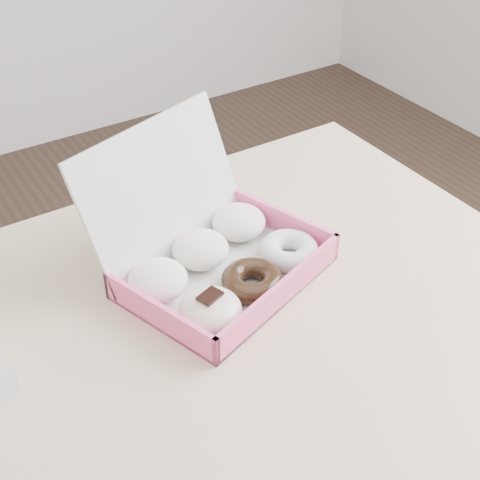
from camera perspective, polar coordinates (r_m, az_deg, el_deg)
table at (r=0.85m, az=-7.74°, el=-15.92°), size 1.20×0.80×0.75m
donut_box at (r=0.91m, az=-2.10°, el=-1.46°), size 0.33×0.32×0.19m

